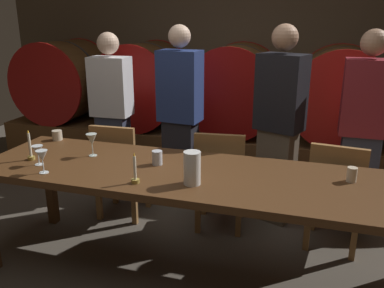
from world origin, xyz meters
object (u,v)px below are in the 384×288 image
object	(u,v)px
wine_barrel_center	(236,89)
cup_right	(352,175)
pitcher	(192,168)
chair_left	(119,166)
guest_far_right	(362,131)
chair_right	(336,191)
cup_left	(57,135)
wine_glass_center	(42,156)
chair_center	(220,176)
candle_right	(135,175)
wine_glass_left	(38,151)
cup_center	(157,158)
dining_table	(194,181)
wine_barrel_far_left	(64,80)
guest_far_left	(112,113)
wine_barrel_left	(145,85)
wine_glass_right	(92,140)
guest_center_right	(279,125)
wine_barrel_right	(340,95)
guest_center_left	(180,116)
candle_left	(31,151)

from	to	relation	value
wine_barrel_center	cup_right	xyz separation A→B (m)	(1.10, -1.94, -0.14)
pitcher	cup_right	distance (m)	0.99
chair_left	guest_far_right	bearing A→B (deg)	-169.75
chair_right	cup_left	xyz separation A→B (m)	(-2.22, -0.27, 0.33)
chair_left	wine_glass_center	world-z (taller)	wine_glass_center
chair_center	candle_right	bearing A→B (deg)	64.37
wine_glass_left	cup_center	size ratio (longest dim) A/B	1.41
dining_table	chair_left	xyz separation A→B (m)	(-0.88, 0.63, -0.22)
chair_left	wine_barrel_far_left	bearing A→B (deg)	-47.14
wine_glass_left	cup_left	size ratio (longest dim) A/B	1.71
candle_right	pitcher	size ratio (longest dim) A/B	0.96
chair_left	guest_far_left	distance (m)	0.71
dining_table	cup_center	distance (m)	0.32
wine_barrel_center	wine_glass_left	world-z (taller)	wine_barrel_center
wine_barrel_left	wine_glass_right	bearing A→B (deg)	-77.77
chair_right	guest_center_right	size ratio (longest dim) A/B	0.52
wine_barrel_right	guest_center_left	xyz separation A→B (m)	(-1.45, -0.96, -0.10)
chair_right	candle_left	bearing A→B (deg)	26.34
chair_center	wine_glass_center	bearing A→B (deg)	38.19
wine_barrel_far_left	pitcher	xyz separation A→B (m)	(2.39, -2.26, -0.09)
chair_left	guest_center_right	bearing A→B (deg)	-167.39
candle_right	guest_far_left	bearing A→B (deg)	122.23
guest_center_left	cup_right	bearing A→B (deg)	151.69
cup_center	guest_far_left	bearing A→B (deg)	129.85
chair_right	dining_table	bearing A→B (deg)	41.23
wine_barrel_far_left	wine_glass_center	distance (m)	2.75
chair_center	guest_far_right	xyz separation A→B (m)	(1.10, 0.41, 0.37)
wine_barrel_far_left	candle_right	world-z (taller)	wine_barrel_far_left
guest_far_left	guest_far_right	distance (m)	2.32
guest_center_left	cup_right	world-z (taller)	guest_center_left
wine_barrel_far_left	wine_barrel_left	size ratio (longest dim) A/B	1.00
wine_barrel_right	guest_center_right	size ratio (longest dim) A/B	0.59
cup_left	cup_right	distance (m)	2.27
guest_center_left	cup_left	distance (m)	1.11
chair_left	wine_glass_left	bearing A→B (deg)	74.60
wine_barrel_left	candle_right	bearing A→B (deg)	-68.22
chair_left	cup_right	size ratio (longest dim) A/B	9.50
wine_barrel_right	wine_glass_left	bearing A→B (deg)	-132.21
chair_left	guest_far_right	distance (m)	2.08
wine_glass_center	wine_glass_left	bearing A→B (deg)	136.47
wine_barrel_center	candle_left	bearing A→B (deg)	-115.82
candle_right	wine_glass_right	distance (m)	0.63
wine_barrel_right	chair_center	distance (m)	1.76
guest_far_right	dining_table	bearing A→B (deg)	44.72
wine_glass_left	candle_right	bearing A→B (deg)	-7.19
chair_right	cup_center	xyz separation A→B (m)	(-1.22, -0.56, 0.34)
guest_center_right	chair_left	bearing A→B (deg)	37.11
candle_right	wine_glass_center	xyz separation A→B (m)	(-0.64, -0.02, 0.06)
cup_left	cup_center	world-z (taller)	cup_center
chair_left	cup_right	distance (m)	1.95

